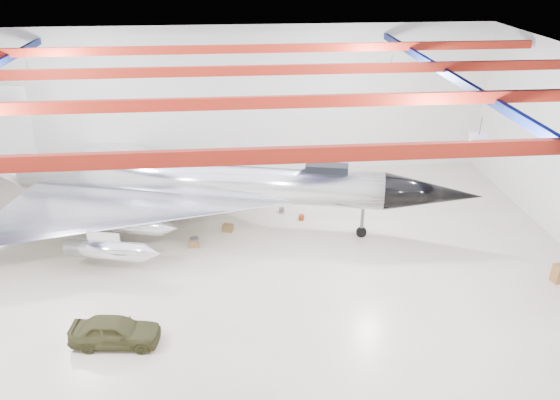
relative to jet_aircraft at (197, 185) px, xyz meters
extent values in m
plane|color=#C2B29A|center=(1.46, -6.18, -2.81)|extent=(40.00, 40.00, 0.00)
plane|color=silver|center=(1.46, 8.82, 2.69)|extent=(40.00, 0.00, 40.00)
plane|color=#0A0F38|center=(1.46, -6.18, 8.19)|extent=(40.00, 40.00, 0.00)
cube|color=maroon|center=(1.46, -15.18, 7.59)|extent=(39.50, 0.25, 0.50)
cube|color=maroon|center=(1.46, -9.18, 7.59)|extent=(39.50, 0.25, 0.50)
cube|color=maroon|center=(1.46, -3.18, 7.59)|extent=(39.50, 0.25, 0.50)
cube|color=maroon|center=(1.46, 2.82, 7.59)|extent=(39.50, 0.25, 0.50)
cube|color=#0D1C51|center=(13.46, -6.18, 7.29)|extent=(0.25, 29.50, 0.40)
cube|color=silver|center=(11.46, -12.18, 6.89)|extent=(0.55, 0.55, 0.25)
cube|color=silver|center=(-8.54, -0.18, 6.89)|extent=(0.55, 0.55, 0.25)
cube|color=silver|center=(11.46, -0.18, 6.89)|extent=(0.55, 0.55, 0.25)
cylinder|color=silver|center=(0.06, -0.01, 0.33)|extent=(22.29, 7.31, 2.24)
cone|color=black|center=(13.67, -3.22, 0.33)|extent=(5.96, 3.46, 2.24)
cone|color=silver|center=(-12.46, 2.94, 0.33)|extent=(3.78, 2.95, 2.24)
cube|color=silver|center=(-11.37, 2.68, 3.23)|extent=(3.08, 0.85, 5.03)
cube|color=black|center=(7.68, -1.81, 1.50)|extent=(2.60, 1.44, 0.56)
cylinder|color=silver|center=(-4.62, -5.23, -1.24)|extent=(4.37, 1.96, 1.01)
cylinder|color=silver|center=(-3.98, -2.51, -1.24)|extent=(4.37, 1.96, 1.01)
cylinder|color=silver|center=(-2.44, 4.02, -1.24)|extent=(4.37, 1.96, 1.01)
cylinder|color=silver|center=(-1.79, 6.74, -1.24)|extent=(4.37, 1.96, 1.01)
cylinder|color=#59595B|center=(9.86, -2.32, -1.80)|extent=(0.20, 0.20, 2.01)
cylinder|color=black|center=(9.86, -2.32, -2.49)|extent=(0.67, 0.38, 0.63)
cylinder|color=#59595B|center=(-4.94, -1.71, -1.80)|extent=(0.20, 0.20, 2.01)
cylinder|color=black|center=(-4.94, -1.71, -2.49)|extent=(0.67, 0.38, 0.63)
cylinder|color=#59595B|center=(-3.65, 3.73, -1.80)|extent=(0.20, 0.20, 2.01)
cylinder|color=black|center=(-3.65, 3.73, -2.49)|extent=(0.67, 0.38, 0.63)
imported|color=#3A3A1D|center=(-3.22, -10.89, -2.13)|extent=(4.11, 1.99, 1.35)
cube|color=olive|center=(-4.40, -3.42, -2.65)|extent=(0.49, 0.41, 0.32)
cylinder|color=#59595B|center=(-0.20, -2.46, -2.57)|extent=(0.60, 0.60, 0.48)
cube|color=olive|center=(1.78, -0.87, -2.59)|extent=(0.73, 0.65, 0.43)
cylinder|color=#982B0F|center=(6.51, 0.20, -2.64)|extent=(0.48, 0.48, 0.33)
cube|color=olive|center=(-0.20, -2.60, -2.60)|extent=(0.60, 0.48, 0.40)
cylinder|color=#59595B|center=(5.34, 1.36, -2.65)|extent=(0.43, 0.43, 0.32)
camera|label=1|loc=(2.35, -30.75, 13.57)|focal=35.00mm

